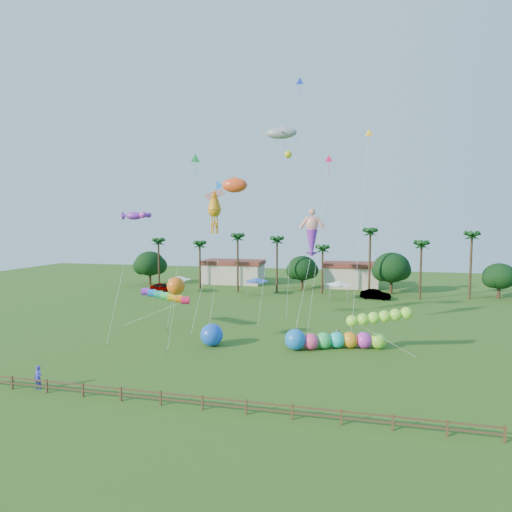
% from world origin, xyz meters
% --- Properties ---
extents(ground, '(160.00, 160.00, 0.00)m').
position_xyz_m(ground, '(0.00, 0.00, 0.00)').
color(ground, '#285116').
rests_on(ground, ground).
extents(tree_line, '(69.46, 8.91, 11.00)m').
position_xyz_m(tree_line, '(3.57, 44.00, 4.28)').
color(tree_line, '#3A2819').
rests_on(tree_line, ground).
extents(buildings_row, '(35.00, 7.00, 4.00)m').
position_xyz_m(buildings_row, '(-3.09, 50.00, 2.00)').
color(buildings_row, beige).
rests_on(buildings_row, ground).
extents(tent_row, '(31.00, 4.00, 0.60)m').
position_xyz_m(tent_row, '(-6.00, 36.33, 2.75)').
color(tent_row, white).
rests_on(tent_row, ground).
extents(fence, '(36.12, 0.12, 1.00)m').
position_xyz_m(fence, '(0.00, -6.00, 0.61)').
color(fence, brown).
rests_on(fence, ground).
extents(car_a, '(5.06, 3.20, 1.60)m').
position_xyz_m(car_a, '(-23.66, 36.45, 0.80)').
color(car_a, '#4C4C54').
rests_on(car_a, ground).
extents(car_b, '(5.06, 2.67, 1.58)m').
position_xyz_m(car_b, '(13.90, 37.56, 0.79)').
color(car_b, '#4C4C54').
rests_on(car_b, ground).
extents(spectator_a, '(0.68, 0.48, 1.76)m').
position_xyz_m(spectator_a, '(-13.08, -5.58, 0.88)').
color(spectator_a, '#3D39C7').
rests_on(spectator_a, ground).
extents(spectator_b, '(0.97, 0.88, 1.63)m').
position_xyz_m(spectator_b, '(8.42, 10.52, 0.82)').
color(spectator_b, '#A2A187').
rests_on(spectator_b, ground).
extents(caterpillar_inflatable, '(10.02, 4.30, 2.06)m').
position_xyz_m(caterpillar_inflatable, '(7.83, 9.14, 0.86)').
color(caterpillar_inflatable, '#EE3E7E').
rests_on(caterpillar_inflatable, ground).
extents(blue_ball, '(2.28, 2.28, 2.28)m').
position_xyz_m(blue_ball, '(-4.00, 7.42, 1.14)').
color(blue_ball, blue).
rests_on(blue_ball, ground).
extents(rainbow_tube, '(10.10, 1.43, 4.05)m').
position_xyz_m(rainbow_tube, '(-10.35, 12.02, 3.60)').
color(rainbow_tube, '#F81B4C').
rests_on(rainbow_tube, ground).
extents(green_worm, '(9.01, 1.64, 3.75)m').
position_xyz_m(green_worm, '(9.77, 8.38, 3.08)').
color(green_worm, '#91ED34').
rests_on(green_worm, ground).
extents(orange_ball_kite, '(2.20, 2.82, 7.08)m').
position_xyz_m(orange_ball_kite, '(-7.25, 6.20, 6.18)').
color(orange_ball_kite, orange).
rests_on(orange_ball_kite, ground).
extents(merman_kite, '(2.75, 4.35, 13.56)m').
position_xyz_m(merman_kite, '(5.29, 15.20, 10.98)').
color(merman_kite, '#E28B80').
rests_on(merman_kite, ground).
extents(fish_kite, '(4.45, 6.62, 17.65)m').
position_xyz_m(fish_kite, '(-3.44, 14.13, 16.71)').
color(fish_kite, '#FD491C').
rests_on(fish_kite, ground).
extents(shark_kite, '(5.35, 6.49, 24.82)m').
position_xyz_m(shark_kite, '(0.81, 21.06, 23.87)').
color(shark_kite, '#90939D').
rests_on(shark_kite, ground).
extents(squid_kite, '(2.55, 5.25, 16.22)m').
position_xyz_m(squid_kite, '(-5.98, 14.42, 13.86)').
color(squid_kite, orange).
rests_on(squid_kite, ground).
extents(lobster_kite, '(3.50, 5.57, 13.83)m').
position_xyz_m(lobster_kite, '(-13.56, 9.49, 13.19)').
color(lobster_kite, purple).
rests_on(lobster_kite, ground).
extents(delta_kite_red, '(2.40, 4.51, 20.15)m').
position_xyz_m(delta_kite_red, '(6.92, 16.48, 19.07)').
color(delta_kite_red, '#FF1C56').
rests_on(delta_kite_red, ground).
extents(delta_kite_yellow, '(2.18, 4.22, 22.87)m').
position_xyz_m(delta_kite_yellow, '(11.27, 16.62, 21.70)').
color(delta_kite_yellow, gold).
rests_on(delta_kite_yellow, ground).
extents(delta_kite_green, '(2.55, 5.43, 20.99)m').
position_xyz_m(delta_kite_green, '(-9.31, 16.97, 20.04)').
color(delta_kite_green, '#37EB63').
rests_on(delta_kite_green, ground).
extents(delta_kite_blue, '(1.66, 4.05, 31.34)m').
position_xyz_m(delta_kite_blue, '(2.78, 23.05, 29.92)').
color(delta_kite_blue, '#172DD1').
rests_on(delta_kite_blue, ground).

